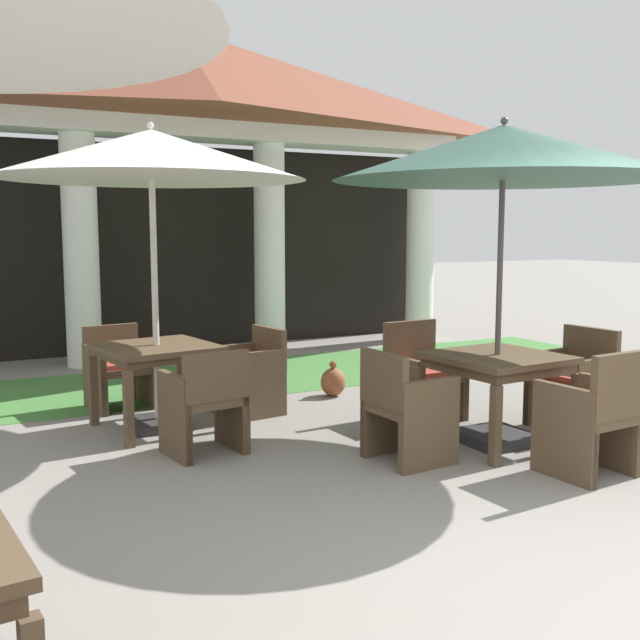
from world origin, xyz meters
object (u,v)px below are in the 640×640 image
(patio_umbrella_mid_right, at_px, (151,157))
(patio_chair_mid_right_north, at_px, (119,369))
(patio_chair_mid_right_east, at_px, (250,373))
(patio_table_near_foreground, at_px, (497,366))
(patio_umbrella_near_foreground, at_px, (503,155))
(patio_chair_mid_right_south, at_px, (205,403))
(patio_chair_near_foreground_south, at_px, (592,418))
(patio_chair_near_foreground_west, at_px, (406,409))
(patio_chair_near_foreground_east, at_px, (574,381))
(patio_table_mid_right, at_px, (157,356))
(terracotta_urn, at_px, (333,382))
(patio_chair_near_foreground_north, at_px, (423,376))

(patio_umbrella_mid_right, xyz_separation_m, patio_chair_mid_right_north, (-0.13, 0.94, -1.99))
(patio_chair_mid_right_east, bearing_deg, patio_table_near_foreground, -150.86)
(patio_umbrella_near_foreground, bearing_deg, patio_chair_mid_right_south, 160.10)
(patio_table_near_foreground, height_order, patio_chair_near_foreground_south, patio_chair_near_foreground_south)
(patio_umbrella_mid_right, bearing_deg, patio_chair_near_foreground_west, -51.87)
(patio_table_near_foreground, relative_size, patio_chair_near_foreground_south, 1.12)
(patio_chair_near_foreground_west, height_order, patio_chair_mid_right_north, patio_chair_near_foreground_west)
(patio_chair_near_foreground_east, xyz_separation_m, patio_chair_mid_right_north, (-3.44, 2.61, -0.03))
(patio_chair_near_foreground_south, bearing_deg, patio_chair_near_foreground_west, 134.88)
(patio_table_mid_right, xyz_separation_m, patio_chair_mid_right_east, (0.94, 0.13, -0.26))
(patio_umbrella_mid_right, relative_size, patio_chair_mid_right_north, 3.31)
(patio_umbrella_near_foreground, bearing_deg, patio_umbrella_mid_right, 143.58)
(patio_table_near_foreground, xyz_separation_m, patio_chair_mid_right_south, (-2.23, 0.81, -0.23))
(patio_chair_mid_right_east, bearing_deg, patio_chair_near_foreground_west, -174.09)
(patio_table_near_foreground, relative_size, patio_table_mid_right, 0.97)
(patio_chair_mid_right_south, bearing_deg, patio_table_near_foreground, -27.97)
(patio_chair_mid_right_north, height_order, terracotta_urn, patio_chair_mid_right_north)
(patio_chair_near_foreground_north, bearing_deg, patio_umbrella_mid_right, -23.32)
(patio_chair_near_foreground_south, bearing_deg, patio_table_mid_right, 127.94)
(patio_umbrella_mid_right, distance_m, patio_chair_mid_right_north, 2.20)
(patio_table_near_foreground, xyz_separation_m, patio_umbrella_near_foreground, (-0.00, -0.00, 1.70))
(patio_table_mid_right, distance_m, patio_chair_mid_right_south, 0.97)
(patio_table_near_foreground, distance_m, patio_chair_near_foreground_south, 0.97)
(patio_chair_near_foreground_north, relative_size, patio_chair_mid_right_north, 1.12)
(patio_chair_near_foreground_south, relative_size, patio_chair_mid_right_north, 1.14)
(patio_chair_mid_right_east, bearing_deg, patio_umbrella_near_foreground, -150.86)
(patio_chair_near_foreground_north, xyz_separation_m, patio_chair_mid_right_east, (-1.35, 0.93, -0.01))
(patio_umbrella_near_foreground, bearing_deg, patio_table_mid_right, 143.58)
(patio_chair_near_foreground_west, xyz_separation_m, terracotta_urn, (0.57, 2.22, -0.25))
(patio_chair_mid_right_east, xyz_separation_m, terracotta_urn, (1.05, 0.28, -0.24))
(patio_chair_near_foreground_east, bearing_deg, patio_chair_mid_right_south, 72.71)
(patio_umbrella_near_foreground, relative_size, patio_chair_near_foreground_east, 3.07)
(patio_table_near_foreground, distance_m, patio_table_mid_right, 2.93)
(patio_table_mid_right, bearing_deg, patio_chair_mid_right_south, -81.94)
(patio_chair_near_foreground_east, relative_size, patio_table_mid_right, 0.84)
(patio_table_near_foreground, height_order, patio_umbrella_mid_right, patio_umbrella_mid_right)
(patio_chair_near_foreground_west, bearing_deg, patio_chair_mid_right_north, -154.72)
(patio_chair_near_foreground_north, height_order, patio_chair_mid_right_north, patio_chair_near_foreground_north)
(patio_umbrella_mid_right, height_order, patio_chair_mid_right_east, patio_umbrella_mid_right)
(patio_chair_near_foreground_west, xyz_separation_m, patio_chair_near_foreground_south, (1.01, -0.87, 0.01))
(patio_chair_mid_right_east, height_order, patio_chair_mid_right_north, patio_chair_mid_right_east)
(patio_umbrella_near_foreground, distance_m, patio_umbrella_mid_right, 2.93)
(patio_chair_mid_right_east, distance_m, patio_chair_mid_right_south, 1.34)
(patio_chair_near_foreground_north, xyz_separation_m, patio_umbrella_mid_right, (-2.29, 0.79, 1.97))
(patio_chair_mid_right_north, bearing_deg, patio_chair_near_foreground_north, 136.40)
(patio_chair_near_foreground_west, relative_size, patio_umbrella_mid_right, 0.32)
(patio_chair_mid_right_east, bearing_deg, patio_chair_near_foreground_south, -160.16)
(patio_chair_mid_right_east, bearing_deg, patio_chair_mid_right_north, 45.01)
(patio_chair_mid_right_south, bearing_deg, patio_chair_near_foreground_east, -21.15)
(patio_chair_near_foreground_west, distance_m, patio_chair_near_foreground_south, 1.33)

